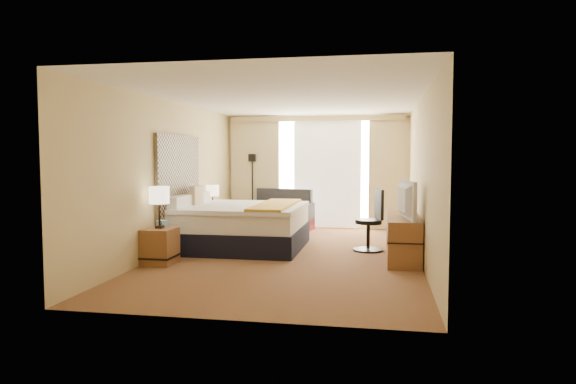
% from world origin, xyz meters
% --- Properties ---
extents(floor, '(4.20, 7.00, 0.02)m').
position_xyz_m(floor, '(0.00, 0.00, 0.00)').
color(floor, '#5C271A').
rests_on(floor, ground).
extents(ceiling, '(4.20, 7.00, 0.02)m').
position_xyz_m(ceiling, '(0.00, 0.00, 2.60)').
color(ceiling, white).
rests_on(ceiling, wall_back).
extents(wall_back, '(4.20, 0.02, 2.60)m').
position_xyz_m(wall_back, '(0.00, 3.50, 1.30)').
color(wall_back, '#D1B880').
rests_on(wall_back, ground).
extents(wall_front, '(4.20, 0.02, 2.60)m').
position_xyz_m(wall_front, '(0.00, -3.50, 1.30)').
color(wall_front, '#D1B880').
rests_on(wall_front, ground).
extents(wall_left, '(0.02, 7.00, 2.60)m').
position_xyz_m(wall_left, '(-2.10, 0.00, 1.30)').
color(wall_left, '#D1B880').
rests_on(wall_left, ground).
extents(wall_right, '(0.02, 7.00, 2.60)m').
position_xyz_m(wall_right, '(2.10, 0.00, 1.30)').
color(wall_right, '#D1B880').
rests_on(wall_right, ground).
extents(headboard, '(0.06, 1.85, 1.50)m').
position_xyz_m(headboard, '(-2.06, 0.20, 1.28)').
color(headboard, black).
rests_on(headboard, wall_left).
extents(nightstand_left, '(0.45, 0.52, 0.55)m').
position_xyz_m(nightstand_left, '(-1.87, -1.05, 0.28)').
color(nightstand_left, olive).
rests_on(nightstand_left, floor).
extents(nightstand_right, '(0.45, 0.52, 0.55)m').
position_xyz_m(nightstand_right, '(-1.87, 1.45, 0.28)').
color(nightstand_right, olive).
rests_on(nightstand_right, floor).
extents(media_dresser, '(0.50, 1.80, 0.70)m').
position_xyz_m(media_dresser, '(1.83, 0.00, 0.35)').
color(media_dresser, olive).
rests_on(media_dresser, floor).
extents(window, '(2.30, 0.02, 2.30)m').
position_xyz_m(window, '(0.25, 3.47, 1.32)').
color(window, white).
rests_on(window, wall_back).
extents(curtains, '(4.12, 0.19, 2.56)m').
position_xyz_m(curtains, '(-0.00, 3.39, 1.41)').
color(curtains, beige).
rests_on(curtains, floor).
extents(bed, '(2.30, 2.10, 1.12)m').
position_xyz_m(bed, '(-1.06, 0.51, 0.41)').
color(bed, black).
rests_on(bed, floor).
extents(loveseat, '(1.59, 1.07, 0.91)m').
position_xyz_m(loveseat, '(-0.77, 2.95, 0.30)').
color(loveseat, maroon).
rests_on(loveseat, floor).
extents(floor_lamp, '(0.22, 0.22, 1.71)m').
position_xyz_m(floor_lamp, '(-1.50, 3.30, 1.21)').
color(floor_lamp, black).
rests_on(floor_lamp, floor).
extents(desk_chair, '(0.53, 0.53, 1.08)m').
position_xyz_m(desk_chair, '(1.32, 0.64, 0.48)').
color(desk_chair, black).
rests_on(desk_chair, floor).
extents(lamp_left, '(0.31, 0.31, 0.64)m').
position_xyz_m(lamp_left, '(-1.87, -1.05, 1.05)').
color(lamp_left, black).
rests_on(lamp_left, nightstand_left).
extents(lamp_right, '(0.25, 0.25, 0.53)m').
position_xyz_m(lamp_right, '(-1.84, 1.39, 0.96)').
color(lamp_right, black).
rests_on(lamp_right, nightstand_right).
extents(tissue_box, '(0.16, 0.16, 0.11)m').
position_xyz_m(tissue_box, '(-1.88, -0.94, 0.61)').
color(tissue_box, '#7EA8C3').
rests_on(tissue_box, nightstand_left).
extents(telephone, '(0.23, 0.19, 0.08)m').
position_xyz_m(telephone, '(-1.78, 1.34, 0.59)').
color(telephone, black).
rests_on(telephone, nightstand_right).
extents(television, '(0.29, 1.03, 0.59)m').
position_xyz_m(television, '(1.78, -0.38, 0.99)').
color(television, black).
rests_on(television, media_dresser).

